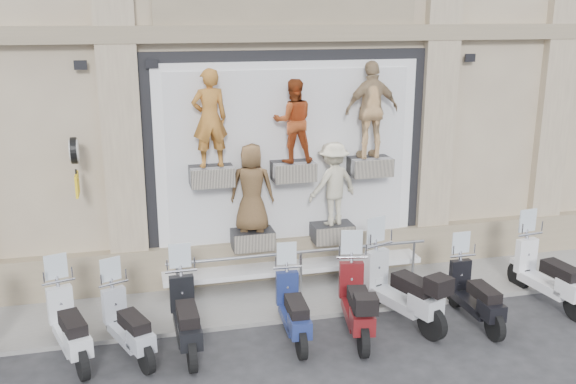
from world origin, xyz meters
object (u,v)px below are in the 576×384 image
Objects in this scene: scooter_b at (68,314)px; scooter_e at (293,297)px; scooter_c at (127,313)px; scooter_g at (401,276)px; guard_rail at (301,274)px; clock_sign_bracket at (75,159)px; scooter_i at (550,262)px; scooter_h at (476,283)px; scooter_f at (357,290)px; scooter_d at (185,304)px.

scooter_b is 1.04× the size of scooter_e.
scooter_c is 4.60m from scooter_g.
scooter_b reaches higher than scooter_e.
guard_rail is 2.79× the size of scooter_e.
clock_sign_bracket is 4.42m from scooter_e.
scooter_c is 0.88× the size of scooter_i.
scooter_e is 1.96m from scooter_g.
scooter_b is 6.72m from scooter_h.
scooter_h is at bearing 7.92° from scooter_f.
scooter_e is 1.00× the size of scooter_h.
scooter_i is at bearing -0.36° from scooter_d.
scooter_g is at bearing 172.64° from scooter_i.
clock_sign_bracket is at bearing 141.56° from scooter_g.
scooter_d is at bearing 173.10° from scooter_i.
scooter_d is at bearing -49.93° from clock_sign_bracket.
clock_sign_bracket is at bearing 152.62° from scooter_e.
scooter_h is 1.73m from scooter_i.
scooter_i is (4.88, 0.12, 0.08)m from scooter_e.
scooter_f is (0.51, -1.66, 0.35)m from guard_rail.
clock_sign_bracket is (-3.90, 0.47, 2.34)m from guard_rail.
scooter_e is at bearing -20.40° from scooter_b.
scooter_f reaches higher than scooter_c.
scooter_e is at bearing -109.61° from guard_rail.
scooter_i is (3.83, 0.24, 0.01)m from scooter_f.
scooter_g is at bearing 0.01° from scooter_d.
scooter_g is at bearing -21.33° from scooter_c.
scooter_g is (4.59, 0.02, 0.14)m from scooter_c.
scooter_f reaches higher than scooter_b.
scooter_i is (4.33, -1.42, 0.36)m from guard_rail.
clock_sign_bracket is at bearing 67.92° from scooter_b.
scooter_b reaches higher than guard_rail.
guard_rail is 4.57m from scooter_i.
scooter_b is at bearing 175.72° from scooter_h.
guard_rail is 4.57m from clock_sign_bracket.
guard_rail is at bearing 31.72° from scooter_d.
scooter_i is (8.23, -1.88, -1.98)m from clock_sign_bracket.
scooter_g is at bearing -19.47° from clock_sign_bracket.
guard_rail is 2.03m from scooter_g.
clock_sign_bracket is at bearing 173.16° from guard_rail.
clock_sign_bracket is 5.28m from scooter_f.
scooter_g reaches higher than guard_rail.
scooter_i is at bearing 4.79° from scooter_e.
scooter_b reaches higher than scooter_c.
clock_sign_bracket is at bearing 160.71° from scooter_h.
scooter_c is at bearing 161.29° from scooter_g.
scooter_b reaches higher than scooter_h.
guard_rail is at bearing 1.07° from scooter_b.
scooter_f reaches higher than scooter_d.
scooter_h is (3.19, -0.23, -0.00)m from scooter_e.
clock_sign_bracket is at bearing 88.96° from scooter_c.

